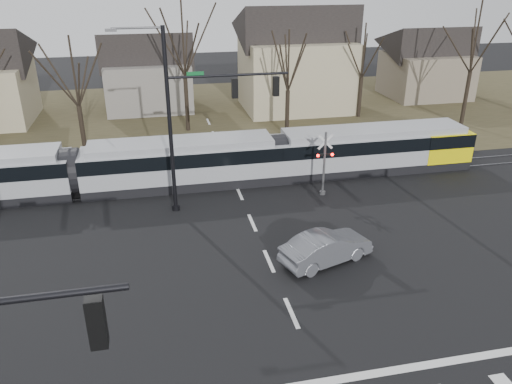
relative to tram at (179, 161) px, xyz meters
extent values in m
plane|color=black|center=(3.47, -16.00, -1.64)|extent=(140.00, 140.00, 0.00)
cube|color=#38331E|center=(3.47, 16.00, -1.63)|extent=(140.00, 28.00, 0.01)
cube|color=silver|center=(3.47, -17.80, -1.63)|extent=(28.00, 0.35, 0.01)
cube|color=silver|center=(3.47, -14.00, -1.63)|extent=(0.18, 2.00, 0.01)
cube|color=silver|center=(3.47, -10.00, -1.63)|extent=(0.18, 2.00, 0.01)
cube|color=silver|center=(3.47, -6.00, -1.63)|extent=(0.18, 2.00, 0.01)
cube|color=silver|center=(3.47, -2.00, -1.63)|extent=(0.18, 2.00, 0.01)
cube|color=silver|center=(3.47, 2.00, -1.63)|extent=(0.18, 2.00, 0.01)
cube|color=silver|center=(3.47, 6.00, -1.63)|extent=(0.18, 2.00, 0.01)
cube|color=silver|center=(3.47, 10.00, -1.63)|extent=(0.18, 2.00, 0.01)
cube|color=silver|center=(3.47, 14.00, -1.63)|extent=(0.18, 2.00, 0.01)
cube|color=#59595E|center=(3.47, -0.90, -1.61)|extent=(90.00, 0.12, 0.06)
cube|color=#59595E|center=(3.47, 0.50, -1.61)|extent=(90.00, 0.12, 0.06)
cube|color=gray|center=(0.18, 0.00, -0.14)|extent=(12.37, 2.89, 3.01)
cube|color=black|center=(0.18, 0.00, 0.47)|extent=(12.39, 2.93, 0.88)
cube|color=gray|center=(13.07, 0.00, -0.14)|extent=(13.40, 2.89, 3.01)
cube|color=black|center=(13.07, 0.00, 0.47)|extent=(13.42, 2.93, 0.88)
cube|color=#F7E507|center=(18.12, 0.00, -0.04)|extent=(3.30, 2.95, 2.01)
imported|color=#585A61|center=(6.11, -10.57, -0.89)|extent=(4.37, 5.52, 1.50)
cube|color=black|center=(-2.68, -22.00, 5.26)|extent=(0.32, 0.32, 1.05)
sphere|color=#FF0C07|center=(-2.68, -22.00, 5.59)|extent=(0.22, 0.22, 0.22)
cylinder|color=black|center=(-0.53, -3.50, 3.46)|extent=(0.22, 0.22, 10.20)
cylinder|color=black|center=(-0.53, -3.50, -1.49)|extent=(0.44, 0.44, 0.30)
cylinder|color=black|center=(2.72, -3.50, 5.96)|extent=(6.50, 0.14, 0.14)
cube|color=#0C5926|center=(0.97, -3.50, 6.11)|extent=(0.90, 0.03, 0.22)
cube|color=black|center=(3.04, -3.50, 5.26)|extent=(0.32, 0.32, 1.05)
sphere|color=#FF0C07|center=(3.04, -3.50, 5.59)|extent=(0.22, 0.22, 0.22)
cube|color=black|center=(5.32, -3.50, 5.26)|extent=(0.32, 0.32, 1.05)
sphere|color=#FF0C07|center=(5.32, -3.50, 5.59)|extent=(0.22, 0.22, 0.22)
cube|color=#59595B|center=(-3.03, -3.50, 8.38)|extent=(0.55, 0.22, 0.14)
cylinder|color=#59595B|center=(8.47, -3.20, 0.36)|extent=(0.14, 0.14, 4.00)
cylinder|color=#59595B|center=(8.47, -3.20, -1.54)|extent=(0.36, 0.36, 0.20)
cube|color=silver|center=(8.47, -3.20, 1.76)|extent=(0.95, 0.04, 0.95)
cube|color=silver|center=(8.47, -3.20, 1.76)|extent=(0.95, 0.04, 0.95)
cube|color=black|center=(8.47, -3.20, 0.96)|extent=(1.00, 0.10, 0.12)
sphere|color=#FF0C07|center=(8.02, -3.28, 0.96)|extent=(0.18, 0.18, 0.18)
sphere|color=#FF0C07|center=(8.92, -3.28, 0.96)|extent=(0.18, 0.18, 0.18)
cube|color=slate|center=(-1.53, 20.00, 0.61)|extent=(8.00, 7.00, 4.50)
cube|color=tan|center=(12.47, 17.00, 1.61)|extent=(10.00, 8.00, 6.50)
cube|color=#6D6250|center=(27.47, 19.00, 0.61)|extent=(8.00, 7.00, 4.50)
camera|label=1|loc=(-1.33, -29.78, 11.21)|focal=35.00mm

